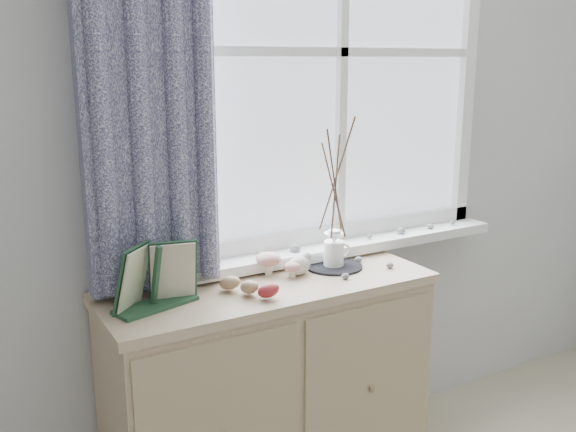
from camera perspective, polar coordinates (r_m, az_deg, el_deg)
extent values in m
cube|color=#B8B8B6|center=(2.46, -1.41, 6.23)|extent=(4.00, 0.04, 2.60)
cube|color=white|center=(2.59, 4.62, 14.33)|extent=(1.30, 0.01, 1.40)
cube|color=white|center=(2.64, 5.22, -2.66)|extent=(1.45, 0.16, 0.04)
cube|color=#0D0A3B|center=(2.11, -12.61, 14.87)|extent=(0.44, 0.06, 1.61)
cube|color=#CCB08F|center=(2.47, -1.64, -15.69)|extent=(1.17, 0.43, 0.81)
cube|color=#CCB08F|center=(2.29, -1.72, -6.40)|extent=(1.20, 0.45, 0.03)
cube|color=tan|center=(2.45, 7.22, -16.11)|extent=(0.55, 0.01, 0.75)
cylinder|color=white|center=(2.36, -1.76, -4.55)|extent=(0.03, 0.03, 0.06)
ellipsoid|color=#961404|center=(2.35, -1.76, -3.83)|extent=(0.09, 0.09, 0.05)
cylinder|color=white|center=(2.34, 0.36, -5.01)|extent=(0.03, 0.03, 0.04)
ellipsoid|color=#961404|center=(2.33, 0.36, -4.51)|extent=(0.06, 0.06, 0.04)
ellipsoid|color=#A57B5C|center=(2.17, -3.44, -6.31)|extent=(0.06, 0.05, 0.08)
ellipsoid|color=#A57B5C|center=(2.21, -5.19, -5.93)|extent=(0.06, 0.05, 0.08)
ellipsoid|color=maroon|center=(2.13, -1.74, -6.61)|extent=(0.06, 0.05, 0.08)
cylinder|color=black|center=(2.46, 4.07, -4.46)|extent=(0.22, 0.22, 0.01)
cylinder|color=white|center=(2.45, 4.09, -3.32)|extent=(0.10, 0.10, 0.09)
cone|color=white|center=(2.43, 4.12, -1.91)|extent=(0.08, 0.08, 0.03)
cylinder|color=white|center=(2.42, 4.12, -1.51)|extent=(0.05, 0.05, 0.02)
torus|color=white|center=(2.47, 4.92, -3.07)|extent=(0.06, 0.03, 0.06)
ellipsoid|color=gray|center=(2.33, 5.12, -5.37)|extent=(0.03, 0.03, 0.02)
ellipsoid|color=gray|center=(2.48, 3.76, -4.17)|extent=(0.03, 0.03, 0.02)
ellipsoid|color=gray|center=(2.47, 9.05, -4.36)|extent=(0.03, 0.03, 0.02)
ellipsoid|color=gray|center=(2.45, 0.89, -4.36)|extent=(0.03, 0.03, 0.02)
ellipsoid|color=gray|center=(2.53, 6.28, -3.86)|extent=(0.03, 0.03, 0.02)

